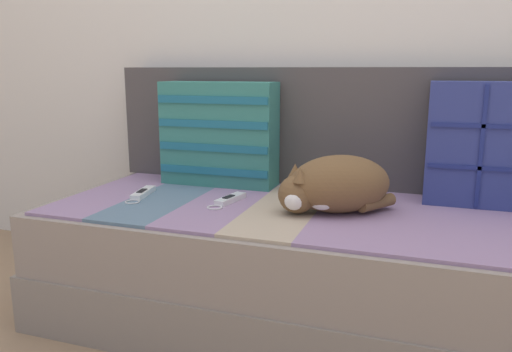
{
  "coord_description": "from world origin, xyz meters",
  "views": [
    {
      "loc": [
        0.31,
        -1.37,
        0.82
      ],
      "look_at": [
        -0.19,
        0.07,
        0.49
      ],
      "focal_mm": 35.0,
      "sensor_mm": 36.0,
      "label": 1
    }
  ],
  "objects_px": {
    "throw_pillow_quilted": "(507,145)",
    "game_remote_near": "(229,200)",
    "game_remote_far": "(142,193)",
    "sleeping_cat": "(333,186)",
    "throw_pillow_striped": "(219,134)",
    "couch": "(320,265)"
  },
  "relations": [
    {
      "from": "game_remote_near",
      "to": "game_remote_far",
      "type": "relative_size",
      "value": 0.95
    },
    {
      "from": "game_remote_near",
      "to": "sleeping_cat",
      "type": "bearing_deg",
      "value": -1.19
    },
    {
      "from": "couch",
      "to": "game_remote_far",
      "type": "distance_m",
      "value": 0.65
    },
    {
      "from": "couch",
      "to": "game_remote_near",
      "type": "relative_size",
      "value": 9.37
    },
    {
      "from": "game_remote_far",
      "to": "sleeping_cat",
      "type": "bearing_deg",
      "value": 1.19
    },
    {
      "from": "couch",
      "to": "throw_pillow_quilted",
      "type": "height_order",
      "value": "throw_pillow_quilted"
    },
    {
      "from": "couch",
      "to": "sleeping_cat",
      "type": "height_order",
      "value": "sleeping_cat"
    },
    {
      "from": "throw_pillow_quilted",
      "to": "game_remote_near",
      "type": "distance_m",
      "value": 0.89
    },
    {
      "from": "game_remote_far",
      "to": "throw_pillow_quilted",
      "type": "bearing_deg",
      "value": 12.68
    },
    {
      "from": "sleeping_cat",
      "to": "couch",
      "type": "bearing_deg",
      "value": 127.8
    },
    {
      "from": "sleeping_cat",
      "to": "game_remote_near",
      "type": "relative_size",
      "value": 1.89
    },
    {
      "from": "couch",
      "to": "game_remote_far",
      "type": "xyz_separation_m",
      "value": [
        -0.61,
        -0.07,
        0.21
      ]
    },
    {
      "from": "throw_pillow_quilted",
      "to": "game_remote_far",
      "type": "relative_size",
      "value": 2.36
    },
    {
      "from": "throw_pillow_striped",
      "to": "sleeping_cat",
      "type": "distance_m",
      "value": 0.55
    },
    {
      "from": "throw_pillow_quilted",
      "to": "throw_pillow_striped",
      "type": "bearing_deg",
      "value": -179.97
    },
    {
      "from": "throw_pillow_quilted",
      "to": "sleeping_cat",
      "type": "height_order",
      "value": "throw_pillow_quilted"
    },
    {
      "from": "sleeping_cat",
      "to": "game_remote_near",
      "type": "distance_m",
      "value": 0.35
    },
    {
      "from": "throw_pillow_striped",
      "to": "game_remote_far",
      "type": "xyz_separation_m",
      "value": [
        -0.18,
        -0.26,
        -0.18
      ]
    },
    {
      "from": "sleeping_cat",
      "to": "game_remote_far",
      "type": "xyz_separation_m",
      "value": [
        -0.66,
        -0.01,
        -0.07
      ]
    },
    {
      "from": "throw_pillow_striped",
      "to": "throw_pillow_quilted",
      "type": "bearing_deg",
      "value": 0.03
    },
    {
      "from": "couch",
      "to": "game_remote_far",
      "type": "height_order",
      "value": "game_remote_far"
    },
    {
      "from": "throw_pillow_quilted",
      "to": "throw_pillow_striped",
      "type": "xyz_separation_m",
      "value": [
        -0.97,
        -0.0,
        -0.0
      ]
    }
  ]
}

